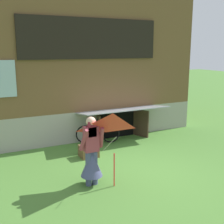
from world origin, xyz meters
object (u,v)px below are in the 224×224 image
(bicycle_blue, at_px, (98,134))
(wooden_crate, at_px, (89,151))
(person, at_px, (92,157))
(kite, at_px, (113,135))

(bicycle_blue, bearing_deg, wooden_crate, -106.87)
(person, bearing_deg, kite, -51.93)
(person, relative_size, bicycle_blue, 1.15)
(person, bearing_deg, bicycle_blue, 78.51)
(person, height_order, bicycle_blue, person)
(bicycle_blue, bearing_deg, person, -97.37)
(kite, relative_size, wooden_crate, 3.22)
(wooden_crate, bearing_deg, person, -109.51)
(bicycle_blue, xyz_separation_m, wooden_crate, (-0.78, -1.08, -0.16))
(kite, xyz_separation_m, bicycle_blue, (1.14, 3.45, -1.03))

